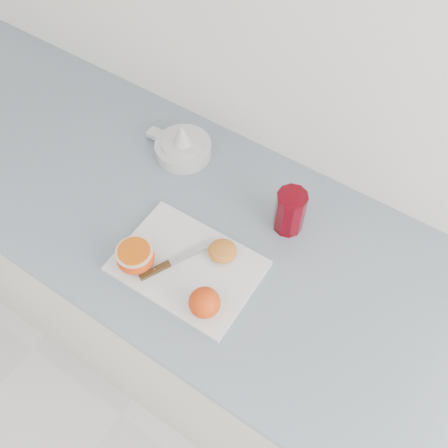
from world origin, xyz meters
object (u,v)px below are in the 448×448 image
at_px(half_orange, 135,257).
at_px(red_tumbler, 290,213).
at_px(counter, 230,318).
at_px(cutting_board, 187,266).
at_px(citrus_juicer, 183,146).

bearing_deg(half_orange, red_tumbler, 51.19).
bearing_deg(half_orange, counter, 50.78).
xyz_separation_m(cutting_board, half_orange, (-0.10, -0.06, 0.03)).
distance_m(cutting_board, half_orange, 0.12).
height_order(half_orange, red_tumbler, red_tumbler).
distance_m(counter, red_tumbler, 0.52).
bearing_deg(red_tumbler, cutting_board, -120.26).
bearing_deg(cutting_board, red_tumbler, 59.74).
bearing_deg(citrus_juicer, counter, -31.63).
bearing_deg(counter, red_tumbler, 51.85).
height_order(cutting_board, red_tumbler, red_tumbler).
distance_m(citrus_juicer, red_tumbler, 0.35).
xyz_separation_m(counter, red_tumbler, (0.09, 0.11, 0.50)).
xyz_separation_m(half_orange, citrus_juicer, (-0.12, 0.33, -0.01)).
relative_size(counter, citrus_juicer, 12.59).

